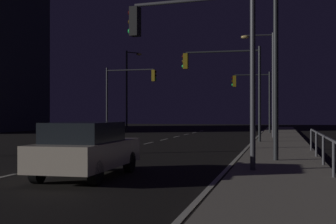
% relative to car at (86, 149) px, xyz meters
% --- Properties ---
extents(ground_plane, '(112.00, 112.00, 0.00)m').
position_rel_car_xyz_m(ground_plane, '(-2.38, 7.78, -0.82)').
color(ground_plane, black).
rests_on(ground_plane, ground).
extents(sidewalk_right, '(2.96, 77.00, 0.14)m').
position_rel_car_xyz_m(sidewalk_right, '(5.38, 7.78, -0.75)').
color(sidewalk_right, '#9E937F').
rests_on(sidewalk_right, ground).
extents(lane_markings_center, '(0.14, 50.00, 0.01)m').
position_rel_car_xyz_m(lane_markings_center, '(-2.38, 11.28, -0.82)').
color(lane_markings_center, silver).
rests_on(lane_markings_center, ground).
extents(lane_edge_line, '(0.14, 53.00, 0.01)m').
position_rel_car_xyz_m(lane_edge_line, '(3.65, 12.78, -0.82)').
color(lane_edge_line, silver).
rests_on(lane_edge_line, ground).
extents(car, '(1.84, 4.41, 1.57)m').
position_rel_car_xyz_m(car, '(0.00, 0.00, 0.00)').
color(car, beige).
rests_on(car, ground).
extents(traffic_light_far_center, '(4.14, 0.82, 5.44)m').
position_rel_car_xyz_m(traffic_light_far_center, '(2.78, 1.99, 3.16)').
color(traffic_light_far_center, '#4C4C51').
rests_on(traffic_light_far_center, sidewalk_right).
extents(traffic_light_overhead_east, '(4.57, 0.56, 5.72)m').
position_rel_car_xyz_m(traffic_light_overhead_east, '(-7.25, 26.18, 3.23)').
color(traffic_light_overhead_east, '#38383D').
rests_on(traffic_light_overhead_east, ground).
extents(traffic_light_mid_right, '(4.80, 0.36, 5.64)m').
position_rel_car_xyz_m(traffic_light_mid_right, '(2.14, 16.19, 3.33)').
color(traffic_light_mid_right, '#2D3033').
rests_on(traffic_light_mid_right, sidewalk_right).
extents(traffic_light_near_right, '(3.29, 0.43, 5.18)m').
position_rel_car_xyz_m(traffic_light_near_right, '(3.11, 28.76, 2.94)').
color(traffic_light_near_right, '#2D3033').
rests_on(traffic_light_near_right, sidewalk_right).
extents(street_lamp_far_end, '(0.58, 2.11, 8.02)m').
position_rel_car_xyz_m(street_lamp_far_end, '(5.15, 5.25, 4.10)').
color(street_lamp_far_end, '#2D3033').
rests_on(street_lamp_far_end, sidewalk_right).
extents(street_lamp_median, '(2.30, 0.39, 7.25)m').
position_rel_car_xyz_m(street_lamp_median, '(4.52, 21.30, 3.71)').
color(street_lamp_median, '#4C4C51').
rests_on(street_lamp_median, sidewalk_right).
extents(street_lamp_across_street, '(1.28, 1.41, 7.90)m').
position_rel_car_xyz_m(street_lamp_across_street, '(-9.01, 32.02, 3.86)').
color(street_lamp_across_street, '#2D3033').
rests_on(street_lamp_across_street, ground).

